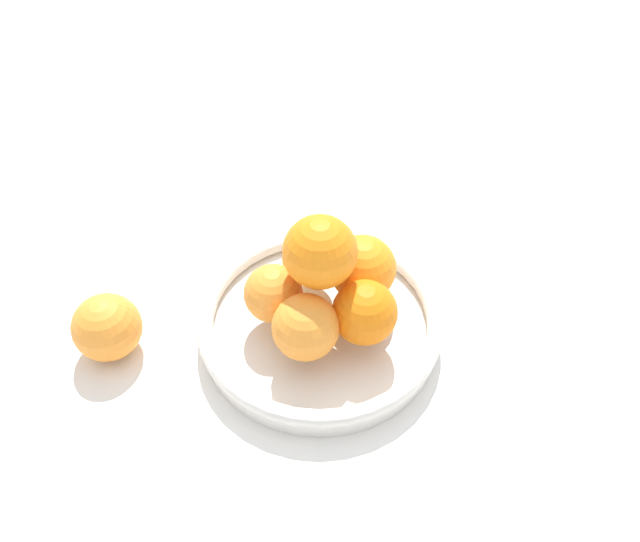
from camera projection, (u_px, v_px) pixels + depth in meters
The scene contains 4 objects.
ground_plane at pixel (320, 334), 0.77m from camera, with size 4.00×4.00×0.00m, color white.
fruit_bowl at pixel (320, 323), 0.75m from camera, with size 0.29×0.29×0.04m.
orange_pile at pixel (327, 281), 0.70m from camera, with size 0.18×0.18×0.14m.
stray_orange at pixel (107, 327), 0.72m from camera, with size 0.08×0.08×0.08m, color orange.
Camera 1 is at (0.34, 0.34, 0.61)m, focal length 35.00 mm.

